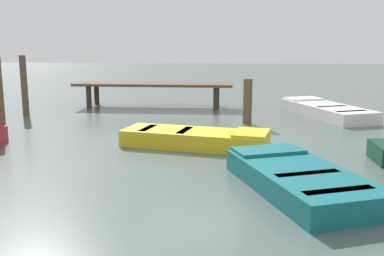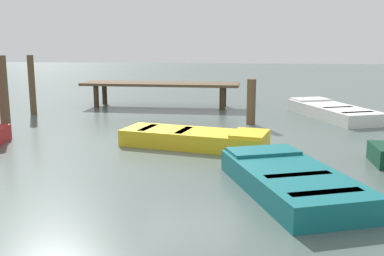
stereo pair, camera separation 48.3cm
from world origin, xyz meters
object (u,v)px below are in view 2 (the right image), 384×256
(mooring_piling_near_left, at_px, (32,85))
(rowboat_white, at_px, (332,111))
(dock_segment, at_px, (160,86))
(mooring_piling_far_right, at_px, (3,94))
(rowboat_yellow, at_px, (195,138))
(rowboat_teal, at_px, (290,180))
(mooring_piling_center, at_px, (251,102))

(mooring_piling_near_left, bearing_deg, rowboat_white, 2.84)
(dock_segment, bearing_deg, mooring_piling_far_right, -122.71)
(dock_segment, distance_m, rowboat_white, 6.52)
(mooring_piling_far_right, bearing_deg, rowboat_yellow, -12.65)
(rowboat_teal, distance_m, mooring_piling_far_right, 8.79)
(rowboat_teal, xyz_separation_m, rowboat_white, (2.23, 7.88, -0.00))
(mooring_piling_far_right, height_order, mooring_piling_near_left, mooring_piling_far_right)
(dock_segment, distance_m, rowboat_yellow, 6.87)
(mooring_piling_far_right, bearing_deg, rowboat_white, 19.61)
(mooring_piling_far_right, relative_size, mooring_piling_near_left, 1.04)
(rowboat_white, distance_m, mooring_piling_center, 3.25)
(mooring_piling_center, bearing_deg, mooring_piling_far_right, -164.93)
(rowboat_teal, height_order, rowboat_white, same)
(dock_segment, xyz_separation_m, mooring_piling_near_left, (-4.15, -2.30, 0.20))
(mooring_piling_far_right, bearing_deg, rowboat_teal, -30.12)
(rowboat_teal, relative_size, mooring_piling_far_right, 1.64)
(dock_segment, xyz_separation_m, rowboat_white, (6.24, -1.78, -0.62))
(dock_segment, bearing_deg, rowboat_yellow, -71.37)
(mooring_piling_near_left, bearing_deg, mooring_piling_center, -8.12)
(dock_segment, xyz_separation_m, mooring_piling_far_right, (-3.55, -5.27, 0.25))
(mooring_piling_center, height_order, mooring_piling_near_left, mooring_piling_near_left)
(mooring_piling_center, bearing_deg, rowboat_teal, -84.98)
(rowboat_yellow, relative_size, mooring_piling_center, 2.65)
(rowboat_yellow, xyz_separation_m, mooring_piling_center, (1.42, 3.15, 0.49))
(dock_segment, bearing_deg, rowboat_white, -14.65)
(rowboat_teal, xyz_separation_m, mooring_piling_far_right, (-7.57, 4.39, 0.87))
(rowboat_yellow, bearing_deg, rowboat_white, 61.65)
(dock_segment, height_order, mooring_piling_near_left, mooring_piling_near_left)
(mooring_piling_far_right, bearing_deg, mooring_piling_near_left, 101.38)
(rowboat_yellow, relative_size, mooring_piling_near_left, 1.80)
(mooring_piling_center, xyz_separation_m, mooring_piling_far_right, (-7.02, -1.89, 0.38))
(rowboat_yellow, distance_m, rowboat_white, 6.34)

